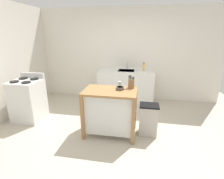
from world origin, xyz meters
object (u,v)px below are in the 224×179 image
sink_faucet (127,65)px  bottle_spray_cleaner (144,67)px  bowl_ceramic_small (120,88)px  drinking_cup (119,84)px  kitchen_island (110,110)px  knife_block (131,83)px  trash_bin (148,120)px  stove (28,100)px

sink_faucet → bottle_spray_cleaner: size_ratio=0.95×
bowl_ceramic_small → drinking_cup: (-0.03, 0.13, 0.03)m
bottle_spray_cleaner → drinking_cup: bearing=-106.3°
bottle_spray_cleaner → bowl_ceramic_small: bearing=-104.2°
kitchen_island → bowl_ceramic_small: bowl_ceramic_small is taller
kitchen_island → knife_block: (0.37, 0.21, 0.49)m
kitchen_island → knife_block: knife_block is taller
kitchen_island → trash_bin: kitchen_island is taller
bowl_ceramic_small → stove: 2.18m
drinking_cup → sink_faucet: bearing=90.5°
kitchen_island → stove: size_ratio=0.95×
kitchen_island → bottle_spray_cleaner: size_ratio=4.23×
bottle_spray_cleaner → sink_faucet: bearing=163.2°
trash_bin → sink_faucet: size_ratio=2.86×
trash_bin → stove: bearing=176.4°
knife_block → bottle_spray_cleaner: bearing=81.6°
drinking_cup → trash_bin: size_ratio=0.19×
drinking_cup → trash_bin: 0.88m
kitchen_island → stove: 1.96m
trash_bin → stove: size_ratio=0.61×
knife_block → trash_bin: bearing=-17.2°
bowl_ceramic_small → trash_bin: 0.83m
kitchen_island → sink_faucet: size_ratio=4.47×
bowl_ceramic_small → bottle_spray_cleaner: (0.43, 1.68, 0.09)m
knife_block → sink_faucet: size_ratio=1.15×
drinking_cup → stove: size_ratio=0.11×
drinking_cup → bottle_spray_cleaner: (0.45, 1.55, 0.06)m
bowl_ceramic_small → stove: (-2.12, 0.19, -0.46)m
sink_faucet → bowl_ceramic_small: bearing=-88.7°
bottle_spray_cleaner → stove: 3.00m
knife_block → drinking_cup: size_ratio=2.11×
knife_block → sink_faucet: 1.70m
drinking_cup → trash_bin: bearing=-10.4°
sink_faucet → bottle_spray_cleaner: 0.49m
sink_faucet → bottle_spray_cleaner: bottle_spray_cleaner is taller
knife_block → stove: bearing=178.6°
drinking_cup → trash_bin: drinking_cup is taller
bowl_ceramic_small → sink_faucet: 1.83m
trash_bin → bottle_spray_cleaner: (-0.13, 1.66, 0.71)m
bowl_ceramic_small → stove: size_ratio=0.14×
knife_block → bottle_spray_cleaner: size_ratio=1.09×
kitchen_island → drinking_cup: size_ratio=8.25×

